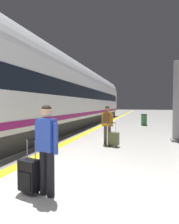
{
  "coord_description": "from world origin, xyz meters",
  "views": [
    {
      "loc": [
        2.38,
        -1.77,
        1.65
      ],
      "look_at": [
        0.09,
        5.67,
        1.33
      ],
      "focal_mm": 28.91,
      "sensor_mm": 36.0,
      "label": 1
    }
  ],
  "objects_px": {
    "high_speed_train": "(58,92)",
    "rolling_suitcase_foreground": "(29,175)",
    "passenger_near": "(107,122)",
    "suitcase_near": "(114,139)",
    "traveller_foreground": "(47,143)",
    "waste_bin": "(144,120)",
    "platform_pillar": "(178,103)"
  },
  "relations": [
    {
      "from": "high_speed_train",
      "to": "waste_bin",
      "type": "distance_m",
      "value": 7.12
    },
    {
      "from": "rolling_suitcase_foreground",
      "to": "passenger_near",
      "type": "xyz_separation_m",
      "value": [
        0.55,
        4.48,
        0.6
      ]
    },
    {
      "from": "passenger_near",
      "to": "traveller_foreground",
      "type": "bearing_deg",
      "value": -92.61
    },
    {
      "from": "traveller_foreground",
      "to": "platform_pillar",
      "type": "distance_m",
      "value": 6.82
    },
    {
      "from": "high_speed_train",
      "to": "platform_pillar",
      "type": "xyz_separation_m",
      "value": [
        6.87,
        -1.85,
        -0.78
      ]
    },
    {
      "from": "high_speed_train",
      "to": "traveller_foreground",
      "type": "bearing_deg",
      "value": -64.49
    },
    {
      "from": "high_speed_train",
      "to": "waste_bin",
      "type": "height_order",
      "value": "high_speed_train"
    },
    {
      "from": "high_speed_train",
      "to": "rolling_suitcase_foreground",
      "type": "distance_m",
      "value": 8.89
    },
    {
      "from": "waste_bin",
      "to": "rolling_suitcase_foreground",
      "type": "bearing_deg",
      "value": -99.27
    },
    {
      "from": "waste_bin",
      "to": "passenger_near",
      "type": "bearing_deg",
      "value": -100.57
    },
    {
      "from": "suitcase_near",
      "to": "waste_bin",
      "type": "bearing_deg",
      "value": 82.05
    },
    {
      "from": "suitcase_near",
      "to": "platform_pillar",
      "type": "relative_size",
      "value": 0.26
    },
    {
      "from": "waste_bin",
      "to": "platform_pillar",
      "type": "bearing_deg",
      "value": -76.22
    },
    {
      "from": "rolling_suitcase_foreground",
      "to": "suitcase_near",
      "type": "distance_m",
      "value": 4.32
    },
    {
      "from": "rolling_suitcase_foreground",
      "to": "suitcase_near",
      "type": "height_order",
      "value": "rolling_suitcase_foreground"
    },
    {
      "from": "suitcase_near",
      "to": "waste_bin",
      "type": "relative_size",
      "value": 1.05
    },
    {
      "from": "passenger_near",
      "to": "suitcase_near",
      "type": "distance_m",
      "value": 0.75
    },
    {
      "from": "platform_pillar",
      "to": "suitcase_near",
      "type": "bearing_deg",
      "value": -144.6
    },
    {
      "from": "platform_pillar",
      "to": "waste_bin",
      "type": "distance_m",
      "value": 6.35
    },
    {
      "from": "passenger_near",
      "to": "suitcase_near",
      "type": "relative_size",
      "value": 1.67
    },
    {
      "from": "high_speed_train",
      "to": "rolling_suitcase_foreground",
      "type": "relative_size",
      "value": 32.28
    },
    {
      "from": "rolling_suitcase_foreground",
      "to": "suitcase_near",
      "type": "bearing_deg",
      "value": 78.31
    },
    {
      "from": "traveller_foreground",
      "to": "passenger_near",
      "type": "bearing_deg",
      "value": 87.39
    },
    {
      "from": "traveller_foreground",
      "to": "waste_bin",
      "type": "distance_m",
      "value": 12.19
    },
    {
      "from": "traveller_foreground",
      "to": "rolling_suitcase_foreground",
      "type": "height_order",
      "value": "traveller_foreground"
    },
    {
      "from": "suitcase_near",
      "to": "high_speed_train",
      "type": "bearing_deg",
      "value": 139.27
    },
    {
      "from": "traveller_foreground",
      "to": "platform_pillar",
      "type": "xyz_separation_m",
      "value": [
        3.11,
        6.03,
        0.77
      ]
    },
    {
      "from": "rolling_suitcase_foreground",
      "to": "suitcase_near",
      "type": "relative_size",
      "value": 1.08
    },
    {
      "from": "traveller_foreground",
      "to": "platform_pillar",
      "type": "height_order",
      "value": "platform_pillar"
    },
    {
      "from": "rolling_suitcase_foreground",
      "to": "waste_bin",
      "type": "height_order",
      "value": "rolling_suitcase_foreground"
    },
    {
      "from": "high_speed_train",
      "to": "traveller_foreground",
      "type": "xyz_separation_m",
      "value": [
        3.76,
        -7.88,
        -1.55
      ]
    },
    {
      "from": "high_speed_train",
      "to": "rolling_suitcase_foreground",
      "type": "xyz_separation_m",
      "value": [
        3.41,
        -7.92,
        -2.16
      ]
    }
  ]
}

